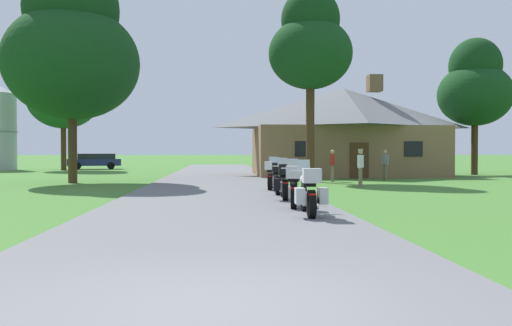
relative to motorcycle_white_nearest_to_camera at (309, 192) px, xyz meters
name	(u,v)px	position (x,y,z in m)	size (l,w,h in m)	color
ground_plane	(218,185)	(-2.14, 12.83, -0.61)	(500.00, 500.00, 0.00)	#42752D
asphalt_driveway	(218,187)	(-2.14, 10.83, -0.58)	(6.40, 80.00, 0.06)	slate
motorcycle_white_nearest_to_camera	(309,192)	(0.00, 0.00, 0.00)	(0.75, 2.08, 1.30)	black
motorcycle_orange_second_in_row	(293,186)	(-0.07, 2.08, 0.01)	(0.72, 2.08, 1.30)	black
motorcycle_yellow_third_in_row	(284,182)	(-0.04, 4.31, 0.00)	(0.78, 2.08, 1.30)	black
motorcycle_white_fourth_in_row	(277,178)	(-0.03, 6.53, 0.01)	(0.66, 2.08, 1.30)	black
motorcycle_black_farthest_in_row	(271,175)	(-0.01, 8.84, 0.01)	(0.81, 2.07, 1.30)	black
stone_lodge	(343,131)	(6.10, 22.19, 2.35)	(12.26, 8.40, 6.64)	brown
bystander_gray_shirt_near_lodge	(385,163)	(7.06, 16.42, 0.32)	(0.32, 0.53, 1.67)	#75664C
bystander_red_shirt_beside_signpost	(332,164)	(3.81, 14.99, 0.32)	(0.31, 0.53, 1.67)	#75664C
bystander_white_shirt_by_tree	(360,166)	(4.13, 10.68, 0.34)	(0.35, 0.51, 1.69)	#75664C
tree_right_of_lodge	(475,86)	(15.22, 22.55, 5.39)	(4.94, 4.94, 9.25)	#422D19
tree_by_lodge_front	(310,44)	(2.63, 14.97, 6.51)	(4.34, 4.34, 10.01)	#422D19
tree_left_far	(63,90)	(-15.24, 33.58, 6.18)	(5.97, 5.97, 10.71)	#422D19
tree_left_near	(72,47)	(-9.39, 14.73, 6.16)	(6.64, 6.64, 11.12)	#422D19
parked_navy_suv_far_left	(95,161)	(-13.25, 36.21, 0.17)	(4.90, 2.86, 1.40)	navy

